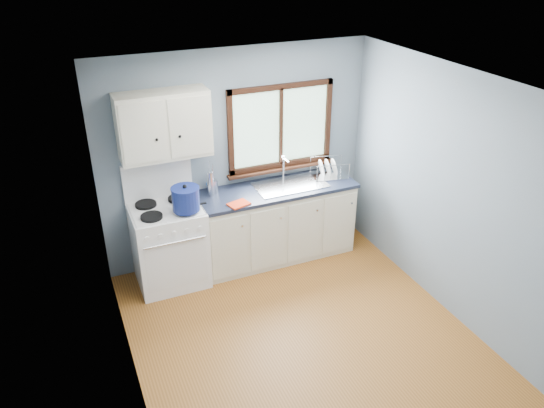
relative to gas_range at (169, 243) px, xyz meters
name	(u,v)px	position (x,y,z in m)	size (l,w,h in m)	color
floor	(303,338)	(0.95, -1.47, -0.50)	(3.20, 3.60, 0.02)	brown
ceiling	(312,87)	(0.95, -1.47, 2.02)	(3.20, 3.60, 0.02)	white
wall_back	(237,156)	(0.95, 0.34, 0.76)	(3.20, 0.02, 2.50)	slate
wall_front	(442,366)	(0.95, -3.28, 0.76)	(3.20, 0.02, 2.50)	slate
wall_left	(121,269)	(-0.66, -1.47, 0.76)	(0.02, 3.60, 2.50)	slate
wall_right	(453,196)	(2.56, -1.47, 0.76)	(0.02, 3.60, 2.50)	slate
gas_range	(169,243)	(0.00, 0.00, 0.00)	(0.76, 0.69, 1.36)	white
base_cabinets	(276,226)	(1.31, 0.02, -0.08)	(1.85, 0.60, 0.88)	beige
countertop	(276,189)	(1.31, 0.02, 0.41)	(1.89, 0.64, 0.04)	black
sink	(290,190)	(1.49, 0.02, 0.37)	(0.84, 0.46, 0.44)	silver
window	(281,133)	(1.48, 0.30, 0.98)	(1.36, 0.10, 1.03)	#9EC6A8
upper_cabinets	(164,125)	(0.10, 0.15, 1.31)	(0.95, 0.35, 0.70)	beige
skillet	(185,207)	(0.18, -0.15, 0.49)	(0.35, 0.24, 0.05)	black
stockpot	(186,199)	(0.19, -0.18, 0.60)	(0.32, 0.32, 0.29)	navy
utensil_crock	(212,186)	(0.59, 0.19, 0.51)	(0.14, 0.14, 0.39)	silver
thermos	(211,184)	(0.55, 0.12, 0.57)	(0.07, 0.07, 0.28)	silver
soap_bottle	(213,179)	(0.63, 0.25, 0.56)	(0.10, 0.10, 0.26)	blue
dish_towel	(239,204)	(0.76, -0.21, 0.43)	(0.23, 0.16, 0.02)	red
dish_rack	(329,172)	(2.03, 0.07, 0.48)	(0.47, 0.40, 0.22)	silver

